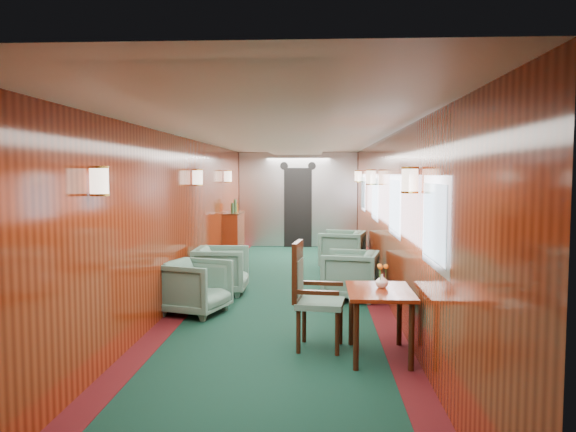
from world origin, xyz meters
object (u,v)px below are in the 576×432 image
object	(u,v)px
side_chair	(310,291)
armchair_left_far	(221,270)
armchair_right_far	(342,250)
armchair_right_near	(350,275)
dining_table	(379,301)
credenza	(234,235)
armchair_left_near	(195,287)

from	to	relation	value
side_chair	armchair_left_far	world-z (taller)	side_chair
armchair_right_far	armchair_right_near	bearing A→B (deg)	12.60
dining_table	credenza	distance (m)	6.97
side_chair	credenza	xyz separation A→B (m)	(-1.76, 6.26, -0.10)
armchair_right_near	armchair_right_far	size ratio (longest dim) A/B	0.95
dining_table	armchair_right_near	size ratio (longest dim) A/B	1.17
armchair_right_far	side_chair	bearing A→B (deg)	6.06
armchair_left_near	armchair_left_far	size ratio (longest dim) A/B	0.98
side_chair	armchair_right_near	bearing A→B (deg)	83.78
dining_table	armchair_right_far	bearing A→B (deg)	91.74
dining_table	armchair_right_far	world-z (taller)	armchair_right_far
dining_table	armchair_left_far	distance (m)	3.61
armchair_left_far	credenza	bearing A→B (deg)	5.02
side_chair	armchair_left_far	distance (m)	3.02
dining_table	armchair_right_near	xyz separation A→B (m)	(-0.14, 2.63, -0.22)
side_chair	armchair_left_far	size ratio (longest dim) A/B	1.42
armchair_right_far	armchair_left_far	bearing A→B (deg)	-27.79
armchair_left_far	armchair_left_near	bearing A→B (deg)	173.79
dining_table	armchair_right_near	bearing A→B (deg)	93.19
side_chair	armchair_right_far	world-z (taller)	side_chair
dining_table	armchair_left_near	size ratio (longest dim) A/B	1.18
armchair_left_near	armchair_left_far	bearing A→B (deg)	12.49
credenza	armchair_left_far	xyz separation A→B (m)	(0.35, -3.60, -0.15)
side_chair	armchair_right_near	size ratio (longest dim) A/B	1.44
credenza	armchair_left_near	size ratio (longest dim) A/B	1.65
side_chair	armchair_left_far	xyz separation A→B (m)	(-1.41, 2.66, -0.25)
side_chair	armchair_right_far	bearing A→B (deg)	90.80
side_chair	armchair_right_far	size ratio (longest dim) A/B	1.38
armchair_left_near	armchair_right_far	xyz separation A→B (m)	(2.10, 3.61, 0.02)
credenza	armchair_left_near	distance (m)	4.89
credenza	side_chair	bearing A→B (deg)	-74.31
armchair_left_far	armchair_right_far	size ratio (longest dim) A/B	0.97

